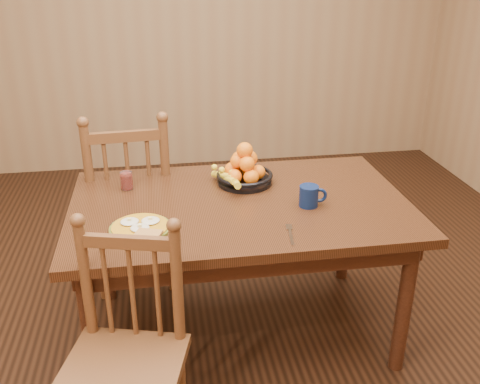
{
  "coord_description": "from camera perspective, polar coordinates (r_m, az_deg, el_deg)",
  "views": [
    {
      "loc": [
        -0.36,
        -2.27,
        1.84
      ],
      "look_at": [
        0.0,
        0.0,
        0.8
      ],
      "focal_mm": 40.0,
      "sensor_mm": 36.0,
      "label": 1
    }
  ],
  "objects": [
    {
      "name": "room",
      "position": [
        2.35,
        0.0,
        12.3
      ],
      "size": [
        4.52,
        5.02,
        2.72
      ],
      "color": "black",
      "rests_on": "ground"
    },
    {
      "name": "dining_table",
      "position": [
        2.58,
        0.0,
        -2.73
      ],
      "size": [
        1.6,
        1.0,
        0.75
      ],
      "color": "black",
      "rests_on": "ground"
    },
    {
      "name": "chair_far",
      "position": [
        3.13,
        -11.58,
        -1.25
      ],
      "size": [
        0.51,
        0.49,
        1.06
      ],
      "rotation": [
        0.0,
        0.0,
        3.21
      ],
      "color": "#4E3017",
      "rests_on": "ground"
    },
    {
      "name": "chair_near",
      "position": [
        2.11,
        -12.16,
        -16.95
      ],
      "size": [
        0.53,
        0.51,
        0.95
      ],
      "rotation": [
        0.0,
        0.0,
        -0.26
      ],
      "color": "#4E3017",
      "rests_on": "ground"
    },
    {
      "name": "breakfast_plate",
      "position": [
        2.33,
        -10.56,
        -3.74
      ],
      "size": [
        0.26,
        0.3,
        0.04
      ],
      "color": "#59601E",
      "rests_on": "dining_table"
    },
    {
      "name": "fork",
      "position": [
        2.27,
        5.39,
        -4.41
      ],
      "size": [
        0.05,
        0.18,
        0.0
      ],
      "rotation": [
        0.0,
        0.0,
        -0.15
      ],
      "color": "silver",
      "rests_on": "dining_table"
    },
    {
      "name": "spoon",
      "position": [
        2.37,
        -13.19,
        -3.65
      ],
      "size": [
        0.04,
        0.16,
        0.01
      ],
      "rotation": [
        0.0,
        0.0,
        -0.07
      ],
      "color": "silver",
      "rests_on": "dining_table"
    },
    {
      "name": "coffee_mug",
      "position": [
        2.5,
        7.44,
        -0.4
      ],
      "size": [
        0.13,
        0.09,
        0.1
      ],
      "color": "#0A183B",
      "rests_on": "dining_table"
    },
    {
      "name": "juice_glass",
      "position": [
        2.73,
        -12.0,
        1.15
      ],
      "size": [
        0.06,
        0.06,
        0.09
      ],
      "color": "silver",
      "rests_on": "dining_table"
    },
    {
      "name": "fruit_bowl",
      "position": [
        2.72,
        0.35,
        2.23
      ],
      "size": [
        0.32,
        0.32,
        0.22
      ],
      "color": "black",
      "rests_on": "dining_table"
    }
  ]
}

